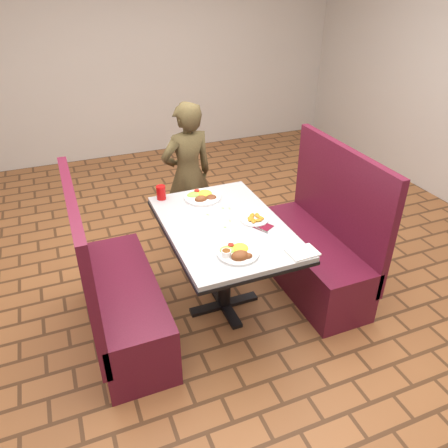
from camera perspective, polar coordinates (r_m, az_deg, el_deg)
The scene contains 15 objects.
room at distance 2.66m, azimuth 0.00°, elevation 22.04°, with size 7.00×7.04×2.82m.
dining_table at distance 3.11m, azimuth 0.00°, elevation -1.52°, with size 0.81×1.21×0.75m.
booth_bench_left at distance 3.15m, azimuth -13.77°, elevation -9.40°, with size 0.47×1.20×1.17m.
booth_bench_right at distance 3.62m, azimuth 11.83°, elevation -3.31°, with size 0.47×1.20×1.17m.
diner_person at distance 3.99m, azimuth -4.73°, elevation 6.33°, with size 0.49×0.32×1.35m, color brown.
near_dinner_plate at distance 2.73m, azimuth 1.77°, elevation -3.54°, with size 0.26×0.26×0.08m.
far_dinner_plate at distance 3.40m, azimuth -2.85°, elevation 3.80°, with size 0.28×0.28×0.07m.
plantain_plate at distance 3.10m, azimuth 4.00°, elevation 0.64°, with size 0.19×0.19×0.03m.
maroon_napkin at distance 3.04m, azimuth 5.17°, elevation -0.34°, with size 0.11×0.11×0.00m, color maroon.
spoon_utensil at distance 3.00m, azimuth 4.68°, elevation -0.64°, with size 0.01×0.14×0.00m, color silver.
red_tumbler at distance 3.41m, azimuth -8.22°, elevation 4.08°, with size 0.07×0.07×0.11m, color red.
paper_napkin at distance 2.80m, azimuth 10.24°, elevation -3.68°, with size 0.19×0.14×0.01m, color white.
knife_utensil at distance 2.73m, azimuth 2.49°, elevation -3.99°, with size 0.01×0.15×0.00m, color silver.
fork_utensil at distance 2.73m, azimuth 0.57°, elevation -3.96°, with size 0.01×0.16×0.00m, color silver.
lettuce_shreds at distance 3.12m, azimuth 0.27°, elevation 0.68°, with size 0.28×0.32×0.00m, color #86C54F, non-canonical shape.
Camera 1 is at (-0.99, -2.44, 2.31)m, focal length 35.00 mm.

